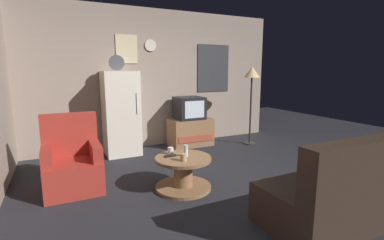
% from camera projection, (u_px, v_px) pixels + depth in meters
% --- Properties ---
extents(ground_plane, '(12.00, 12.00, 0.00)m').
position_uv_depth(ground_plane, '(219.00, 187.00, 3.68)').
color(ground_plane, '#232328').
extents(wall_with_art, '(5.20, 0.12, 2.68)m').
position_uv_depth(wall_with_art, '(157.00, 79.00, 5.61)').
color(wall_with_art, gray).
rests_on(wall_with_art, ground_plane).
extents(fridge, '(0.60, 0.62, 1.77)m').
position_uv_depth(fridge, '(121.00, 113.00, 5.03)').
color(fridge, silver).
rests_on(fridge, ground_plane).
extents(tv_stand, '(0.84, 0.53, 0.55)m').
position_uv_depth(tv_stand, '(190.00, 132.00, 5.70)').
color(tv_stand, '#8E6642').
rests_on(tv_stand, ground_plane).
extents(crt_tv, '(0.54, 0.51, 0.44)m').
position_uv_depth(crt_tv, '(189.00, 108.00, 5.60)').
color(crt_tv, black).
rests_on(crt_tv, tv_stand).
extents(standing_lamp, '(0.32, 0.32, 1.59)m').
position_uv_depth(standing_lamp, '(252.00, 78.00, 5.62)').
color(standing_lamp, '#332D28').
rests_on(standing_lamp, ground_plane).
extents(coffee_table, '(0.72, 0.72, 0.42)m').
position_uv_depth(coffee_table, '(183.00, 173.00, 3.61)').
color(coffee_table, '#8E6642').
rests_on(coffee_table, ground_plane).
extents(wine_glass, '(0.05, 0.05, 0.15)m').
position_uv_depth(wine_glass, '(186.00, 151.00, 3.59)').
color(wine_glass, silver).
rests_on(wine_glass, coffee_table).
extents(mug_ceramic_white, '(0.08, 0.08, 0.09)m').
position_uv_depth(mug_ceramic_white, '(171.00, 151.00, 3.69)').
color(mug_ceramic_white, silver).
rests_on(mug_ceramic_white, coffee_table).
extents(mug_ceramic_tan, '(0.08, 0.08, 0.09)m').
position_uv_depth(mug_ceramic_tan, '(183.00, 157.00, 3.41)').
color(mug_ceramic_tan, tan).
rests_on(mug_ceramic_tan, coffee_table).
extents(remote_control, '(0.15, 0.04, 0.02)m').
position_uv_depth(remote_control, '(170.00, 156.00, 3.58)').
color(remote_control, black).
rests_on(remote_control, coffee_table).
extents(armchair, '(0.68, 0.68, 0.96)m').
position_uv_depth(armchair, '(72.00, 164.00, 3.58)').
color(armchair, '#A52D23').
rests_on(armchair, ground_plane).
extents(couch, '(1.70, 0.80, 0.92)m').
position_uv_depth(couch, '(347.00, 192.00, 2.81)').
color(couch, '#38281E').
rests_on(couch, ground_plane).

